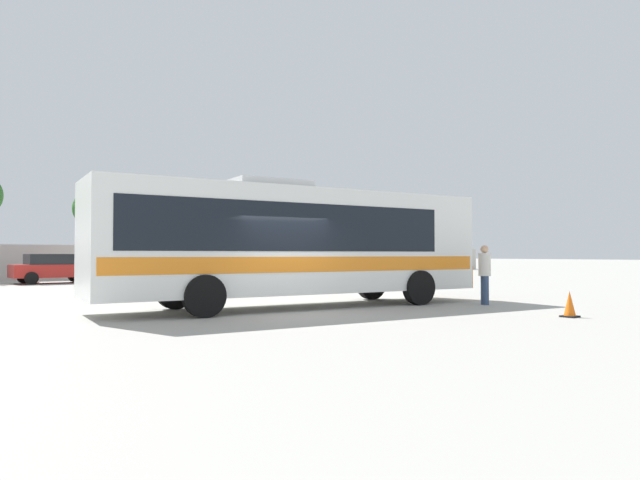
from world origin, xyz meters
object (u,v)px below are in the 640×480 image
at_px(parked_car_third_red, 53,268).
at_px(roadside_tree_midright, 98,209).
at_px(coach_bus_white_orange, 292,241).
at_px(attendant_by_bus_door, 485,271).
at_px(roadside_tree_right, 258,221).
at_px(traffic_cone_on_apron, 570,304).

distance_m(parked_car_third_red, roadside_tree_midright, 9.51).
xyz_separation_m(coach_bus_white_orange, attendant_by_bus_door, (5.11, -2.88, -0.90)).
bearing_deg(attendant_by_bus_door, coach_bus_white_orange, 150.61).
bearing_deg(parked_car_third_red, attendant_by_bus_door, -71.63).
xyz_separation_m(attendant_by_bus_door, roadside_tree_right, (9.79, 28.79, 3.20)).
relative_size(coach_bus_white_orange, parked_car_third_red, 2.88).
height_order(coach_bus_white_orange, parked_car_third_red, coach_bus_white_orange).
distance_m(roadside_tree_midright, roadside_tree_right, 12.48).
bearing_deg(parked_car_third_red, traffic_cone_on_apron, -76.58).
distance_m(attendant_by_bus_door, roadside_tree_midright, 29.50).
relative_size(roadside_tree_midright, roadside_tree_right, 0.93).
xyz_separation_m(roadside_tree_right, traffic_cone_on_apron, (-11.03, -32.12, -3.90)).
bearing_deg(parked_car_third_red, coach_bus_white_orange, -83.66).
relative_size(attendant_by_bus_door, traffic_cone_on_apron, 2.81).
bearing_deg(traffic_cone_on_apron, attendant_by_bus_door, 69.73).
xyz_separation_m(parked_car_third_red, roadside_tree_right, (17.00, 7.10, 3.41)).
relative_size(coach_bus_white_orange, roadside_tree_midright, 1.96).
height_order(parked_car_third_red, roadside_tree_right, roadside_tree_right).
height_order(roadside_tree_midright, traffic_cone_on_apron, roadside_tree_midright).
relative_size(roadside_tree_midright, traffic_cone_on_apron, 9.38).
distance_m(attendant_by_bus_door, traffic_cone_on_apron, 3.62).
relative_size(coach_bus_white_orange, attendant_by_bus_door, 6.55).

